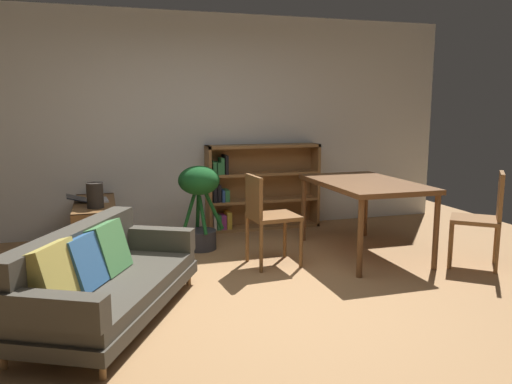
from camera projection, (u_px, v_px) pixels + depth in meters
name	position (u px, v px, depth m)	size (l,w,h in m)	color
ground_plane	(259.00, 306.00, 4.03)	(8.16, 8.16, 0.00)	#A87A4C
back_wall_panel	(196.00, 124.00, 6.35)	(6.80, 0.10, 2.70)	silver
fabric_couch	(100.00, 277.00, 3.72)	(1.49, 1.92, 0.70)	olive
media_console	(96.00, 229.00, 5.45)	(0.43, 1.21, 0.55)	brown
open_laptop	(90.00, 199.00, 5.49)	(0.45, 0.33, 0.08)	silver
desk_speaker	(95.00, 195.00, 5.11)	(0.17, 0.17, 0.26)	#2D2823
potted_floor_plant	(199.00, 198.00, 5.54)	(0.50, 0.45, 0.93)	#333338
dining_table	(364.00, 188.00, 5.34)	(0.91, 1.47, 0.79)	brown
dining_chair_near	(267.00, 214.00, 4.97)	(0.49, 0.45, 0.91)	brown
dining_chair_far	(484.00, 214.00, 4.92)	(0.61, 0.60, 0.95)	brown
bookshelf	(257.00, 187.00, 6.55)	(1.48, 0.29, 1.09)	olive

